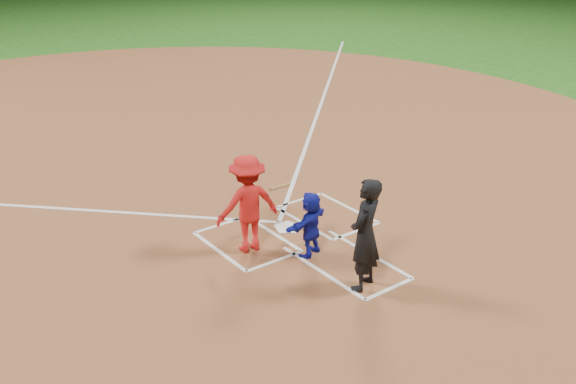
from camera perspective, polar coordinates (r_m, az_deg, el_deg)
ground at (r=12.65m, az=0.00°, el=-3.25°), size 120.00×120.00×0.00m
home_plate_dirt at (r=17.44m, az=-11.93°, el=3.95°), size 28.00×28.00×0.01m
home_plate at (r=12.64m, az=0.00°, el=-3.17°), size 0.60×0.60×0.02m
catcher at (r=11.44m, az=2.01°, el=-2.84°), size 1.18×0.69×1.21m
umpire at (r=10.35m, az=6.86°, el=-3.79°), size 0.82×0.69×1.93m
chalk_markings at (r=16.83m, az=-10.87°, el=3.35°), size 28.35×17.32×0.01m
batter_at_plate at (r=11.49m, az=-3.59°, el=-1.05°), size 1.62×0.87×1.83m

